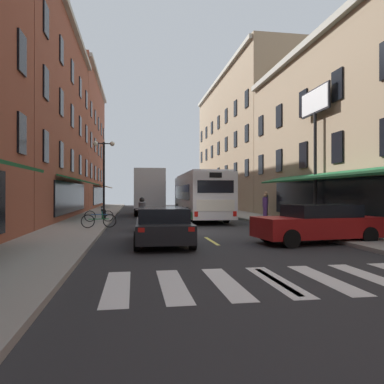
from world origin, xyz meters
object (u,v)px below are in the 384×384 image
object	(u,v)px
box_truck	(150,192)
bicycle_mid	(99,220)
motorcycle_rider	(142,216)
street_lamp_twin	(104,176)
transit_bus	(200,195)
billboard_sign	(315,120)
sedan_near	(147,204)
pedestrian_near	(266,203)
pedestrian_mid	(265,206)
sedan_mid	(162,225)
sedan_far	(318,223)
bicycle_near	(99,216)

from	to	relation	value
box_truck	bicycle_mid	world-z (taller)	box_truck
motorcycle_rider	box_truck	bearing A→B (deg)	85.83
street_lamp_twin	transit_bus	bearing A→B (deg)	2.68
billboard_sign	transit_bus	size ratio (longest dim) A/B	0.68
sedan_near	motorcycle_rider	bearing A→B (deg)	-92.73
sedan_near	pedestrian_near	size ratio (longest dim) A/B	2.45
transit_bus	box_truck	distance (m)	6.70
sedan_near	street_lamp_twin	world-z (taller)	street_lamp_twin
pedestrian_mid	billboard_sign	bearing A→B (deg)	-147.74
transit_bus	pedestrian_mid	world-z (taller)	transit_bus
transit_bus	pedestrian_mid	size ratio (longest dim) A/B	6.69
billboard_sign	motorcycle_rider	xyz separation A→B (m)	(-9.63, -0.99, -5.26)
sedan_mid	pedestrian_mid	distance (m)	12.20
billboard_sign	transit_bus	world-z (taller)	billboard_sign
bicycle_mid	sedan_far	bearing A→B (deg)	-35.21
billboard_sign	bicycle_mid	world-z (taller)	billboard_sign
box_truck	sedan_near	bearing A→B (deg)	89.46
box_truck	bicycle_near	bearing A→B (deg)	-111.65
pedestrian_mid	bicycle_near	bearing A→B (deg)	103.07
sedan_mid	sedan_far	bearing A→B (deg)	-6.80
box_truck	sedan_mid	distance (m)	17.96
sedan_mid	bicycle_mid	xyz separation A→B (m)	(-2.74, 5.28, -0.18)
transit_bus	pedestrian_mid	distance (m)	4.67
transit_bus	bicycle_mid	bearing A→B (deg)	-133.01
sedan_near	bicycle_near	bearing A→B (deg)	-101.45
box_truck	motorcycle_rider	xyz separation A→B (m)	(-0.96, -13.17, -1.23)
motorcycle_rider	sedan_mid	bearing A→B (deg)	-82.35
transit_bus	pedestrian_near	size ratio (longest dim) A/B	6.08
motorcycle_rider	pedestrian_mid	xyz separation A→B (m)	(8.14, 4.87, 0.29)
transit_bus	sedan_mid	bearing A→B (deg)	-106.53
billboard_sign	sedan_near	distance (m)	23.17
bicycle_mid	box_truck	bearing A→B (deg)	76.36
box_truck	bicycle_mid	bearing A→B (deg)	-103.64
bicycle_mid	street_lamp_twin	world-z (taller)	street_lamp_twin
pedestrian_near	pedestrian_mid	xyz separation A→B (m)	(-1.29, -3.32, -0.12)
billboard_sign	box_truck	xyz separation A→B (m)	(-8.67, 12.18, -4.03)
bicycle_near	sedan_far	bearing A→B (deg)	-48.53
billboard_sign	sedan_near	bearing A→B (deg)	112.36
sedan_far	pedestrian_near	xyz separation A→B (m)	(3.09, 13.61, 0.39)
transit_bus	bicycle_near	bearing A→B (deg)	-157.46
sedan_near	street_lamp_twin	size ratio (longest dim) A/B	0.87
sedan_far	motorcycle_rider	size ratio (longest dim) A/B	2.29
bicycle_mid	street_lamp_twin	size ratio (longest dim) A/B	0.33
transit_bus	pedestrian_near	world-z (taller)	transit_bus
street_lamp_twin	bicycle_mid	bearing A→B (deg)	-87.59
box_truck	sedan_mid	xyz separation A→B (m)	(-0.32, -17.91, -1.26)
box_truck	pedestrian_near	distance (m)	9.86
transit_bus	box_truck	world-z (taller)	box_truck
billboard_sign	pedestrian_mid	bearing A→B (deg)	110.95
street_lamp_twin	box_truck	bearing A→B (deg)	61.56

